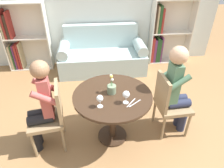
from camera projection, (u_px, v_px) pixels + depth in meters
The scene contains 15 objects.
ground_plane at pixel (112, 136), 2.83m from camera, with size 16.00×16.00×0.00m, color olive.
back_wall at pixel (100, 1), 4.07m from camera, with size 5.20×0.05×2.70m.
round_table at pixel (112, 103), 2.50m from camera, with size 0.97×0.97×0.73m.
couch at pixel (102, 56), 4.29m from camera, with size 1.79×0.80×0.92m.
bookshelf_left at pixel (21, 40), 4.18m from camera, with size 0.91×0.28×1.40m.
bookshelf_right at pixel (164, 34), 4.46m from camera, with size 0.91×0.28×1.40m.
chair_left at pixel (51, 115), 2.47m from camera, with size 0.47×0.47×0.90m.
chair_right at pixel (169, 102), 2.67m from camera, with size 0.44×0.44×0.90m.
person_left at pixel (41, 106), 2.35m from camera, with size 0.45×0.38×1.24m.
person_right at pixel (177, 89), 2.57m from camera, with size 0.43×0.35×1.29m.
wine_glass_left at pixel (100, 99), 2.18m from camera, with size 0.08×0.08×0.15m.
wine_glass_right at pixel (126, 95), 2.23m from camera, with size 0.08×0.08×0.16m.
flower_vase at pixel (112, 88), 2.42m from camera, with size 0.11×0.11×0.25m.
knife_left_setting at pixel (135, 103), 2.28m from camera, with size 0.16×0.12×0.00m.
fork_left_setting at pixel (131, 103), 2.29m from camera, with size 0.13×0.15×0.00m.
Camera 1 is at (-0.22, -1.94, 2.17)m, focal length 32.00 mm.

